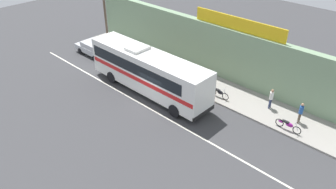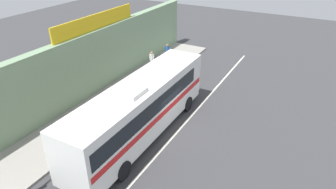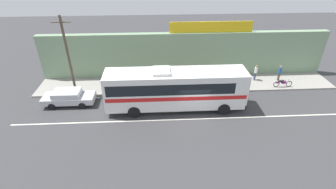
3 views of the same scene
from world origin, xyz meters
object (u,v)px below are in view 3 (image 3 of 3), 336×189
(motorcycle_orange, at_px, (283,83))
(pedestrian_far_left, at_px, (256,71))
(intercity_bus, at_px, (175,88))
(parked_car, at_px, (69,97))
(motorcycle_purple, at_px, (222,84))
(pedestrian_near_shop, at_px, (280,72))
(utility_pole, at_px, (68,56))

(motorcycle_orange, xyz_separation_m, pedestrian_far_left, (-2.26, 1.65, 0.55))
(pedestrian_far_left, bearing_deg, intercity_bus, -152.38)
(parked_car, xyz_separation_m, motorcycle_purple, (14.52, 2.03, -0.17))
(parked_car, xyz_separation_m, pedestrian_near_shop, (20.80, 3.19, 0.37))
(utility_pole, bearing_deg, pedestrian_far_left, 5.15)
(utility_pole, relative_size, pedestrian_near_shop, 4.44)
(motorcycle_purple, bearing_deg, utility_pole, -179.11)
(motorcycle_purple, relative_size, pedestrian_far_left, 1.09)
(parked_car, height_order, pedestrian_near_shop, pedestrian_near_shop)
(intercity_bus, bearing_deg, motorcycle_orange, 15.05)
(motorcycle_orange, bearing_deg, intercity_bus, -164.95)
(parked_car, relative_size, pedestrian_near_shop, 2.73)
(parked_car, xyz_separation_m, utility_pole, (0.12, 1.81, 3.24))
(intercity_bus, xyz_separation_m, pedestrian_near_shop, (11.33, 4.38, -0.96))
(utility_pole, bearing_deg, pedestrian_near_shop, 3.83)
(parked_car, height_order, pedestrian_far_left, pedestrian_far_left)
(motorcycle_purple, distance_m, motorcycle_orange, 6.09)
(pedestrian_near_shop, bearing_deg, intercity_bus, -158.85)
(motorcycle_purple, bearing_deg, pedestrian_near_shop, 10.48)
(pedestrian_near_shop, xyz_separation_m, pedestrian_far_left, (-2.46, 0.26, 0.01))
(intercity_bus, distance_m, pedestrian_near_shop, 12.19)
(intercity_bus, height_order, pedestrian_far_left, intercity_bus)
(intercity_bus, distance_m, utility_pole, 10.01)
(motorcycle_purple, height_order, pedestrian_far_left, pedestrian_far_left)
(parked_car, distance_m, motorcycle_purple, 14.66)
(motorcycle_orange, bearing_deg, motorcycle_purple, 177.85)
(parked_car, bearing_deg, pedestrian_near_shop, 8.72)
(parked_car, distance_m, pedestrian_near_shop, 21.05)
(motorcycle_orange, xyz_separation_m, pedestrian_near_shop, (0.20, 1.39, 0.54))
(motorcycle_purple, height_order, motorcycle_orange, same)
(pedestrian_far_left, bearing_deg, parked_car, -169.35)
(parked_car, xyz_separation_m, pedestrian_far_left, (18.34, 3.45, 0.38))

